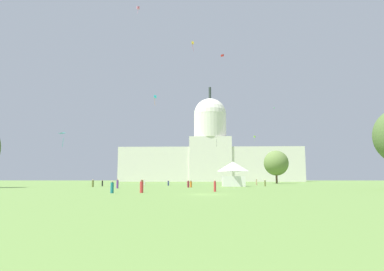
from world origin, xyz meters
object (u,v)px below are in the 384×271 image
object	(u,v)px
person_olive_mid_right	(93,183)
kite_gold_high	(193,43)
person_red_back_right	(215,186)
kite_green_high	(275,109)
person_navy_edge_west	(168,183)
kite_black_low	(217,139)
person_black_back_center	(102,183)
person_olive_front_center	(143,183)
person_orange_aisle_center	(191,184)
person_teal_front_right	(112,188)
capitol_building	(210,154)
kite_cyan_mid	(155,97)
person_white_near_tree_east	(144,182)
tree_east_far	(276,163)
person_olive_deep_crowd	(265,183)
event_tent	(233,174)
kite_red_high	(222,55)
person_red_back_left	(142,187)
kite_lime_mid	(255,137)
kite_pink_high	(138,8)
person_purple_near_tree_west	(117,184)
person_tan_front_left	(257,182)
person_maroon_mid_left	(188,184)

from	to	relation	value
person_olive_mid_right	kite_gold_high	bearing A→B (deg)	-78.60
person_red_back_right	kite_gold_high	bearing A→B (deg)	-91.94
kite_green_high	kite_gold_high	xyz separation A→B (m)	(-40.99, -37.86, 20.24)
person_navy_edge_west	kite_black_low	distance (m)	42.51
person_black_back_center	person_red_back_right	size ratio (longest dim) A/B	0.92
person_olive_front_center	person_orange_aisle_center	bearing A→B (deg)	-158.46
person_red_back_right	person_teal_front_right	xyz separation A→B (m)	(-13.00, -5.72, -0.06)
capitol_building	kite_cyan_mid	bearing A→B (deg)	-100.67
person_white_near_tree_east	kite_black_low	distance (m)	40.81
tree_east_far	person_olive_deep_crowd	xyz separation A→B (m)	(-13.94, -53.23, -7.36)
person_red_back_right	kite_cyan_mid	world-z (taller)	kite_cyan_mid
event_tent	kite_red_high	size ratio (longest dim) A/B	5.39
person_red_back_left	kite_lime_mid	xyz separation A→B (m)	(37.58, 155.99, 25.90)
person_teal_front_right	person_white_near_tree_east	world-z (taller)	person_white_near_tree_east
person_navy_edge_west	kite_pink_high	size ratio (longest dim) A/B	0.56
person_purple_near_tree_west	kite_pink_high	world-z (taller)	kite_pink_high
tree_east_far	person_navy_edge_west	world-z (taller)	tree_east_far
person_orange_aisle_center	person_olive_deep_crowd	xyz separation A→B (m)	(17.63, 10.22, 0.10)
kite_green_high	kite_lime_mid	bearing A→B (deg)	0.35
person_purple_near_tree_west	capitol_building	bearing A→B (deg)	154.22
person_olive_mid_right	person_tan_front_left	size ratio (longest dim) A/B	1.00
person_orange_aisle_center	person_olive_deep_crowd	bearing A→B (deg)	-110.25
capitol_building	kite_black_low	world-z (taller)	capitol_building
event_tent	person_black_back_center	size ratio (longest dim) A/B	3.91
person_maroon_mid_left	person_purple_near_tree_west	world-z (taller)	person_purple_near_tree_west
kite_lime_mid	person_navy_edge_west	bearing A→B (deg)	-51.44
capitol_building	kite_gold_high	size ratio (longest dim) A/B	29.39
person_black_back_center	person_teal_front_right	distance (m)	42.22
person_teal_front_right	person_black_back_center	bearing A→B (deg)	179.59
person_olive_front_center	kite_red_high	bearing A→B (deg)	-75.34
person_red_back_left	person_olive_deep_crowd	distance (m)	45.96
capitol_building	person_black_back_center	world-z (taller)	capitol_building
event_tent	kite_cyan_mid	distance (m)	54.61
person_red_back_right	kite_pink_high	world-z (taller)	kite_pink_high
person_white_near_tree_east	person_teal_front_right	bearing A→B (deg)	-132.84
tree_east_far	person_red_back_left	bearing A→B (deg)	-111.47
person_purple_near_tree_west	kite_cyan_mid	world-z (taller)	kite_cyan_mid
person_maroon_mid_left	kite_black_low	xyz separation A→B (m)	(8.11, 55.66, 16.22)
person_black_back_center	kite_red_high	distance (m)	59.11
person_black_back_center	person_olive_mid_right	bearing A→B (deg)	-133.09
person_orange_aisle_center	person_olive_mid_right	size ratio (longest dim) A/B	0.86
person_purple_near_tree_west	kite_lime_mid	distance (m)	145.28
person_purple_near_tree_west	person_white_near_tree_east	xyz separation A→B (m)	(-0.68, 32.53, -0.00)
person_olive_front_center	kite_gold_high	xyz separation A→B (m)	(13.34, 34.63, 56.91)
person_navy_edge_west	kite_cyan_mid	xyz separation A→B (m)	(-8.44, 30.30, 31.26)
event_tent	person_olive_mid_right	xyz separation A→B (m)	(-31.83, -6.71, -2.25)
person_navy_edge_west	person_olive_deep_crowd	world-z (taller)	person_olive_deep_crowd
person_white_near_tree_east	kite_green_high	size ratio (longest dim) A/B	1.26
kite_pink_high	kite_cyan_mid	world-z (taller)	kite_pink_high
capitol_building	person_olive_front_center	bearing A→B (deg)	-98.97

